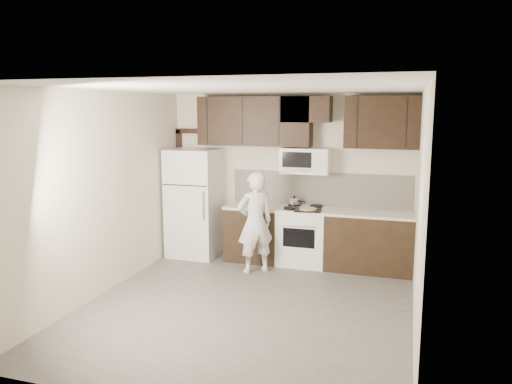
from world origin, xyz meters
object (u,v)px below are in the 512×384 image
at_px(refrigerator, 194,203).
at_px(person, 255,223).
at_px(stove, 303,236).
at_px(microwave, 306,161).

xyz_separation_m(refrigerator, person, (1.24, -0.56, -0.13)).
distance_m(stove, refrigerator, 1.90).
height_order(microwave, refrigerator, microwave).
bearing_deg(refrigerator, person, -24.11).
height_order(microwave, person, microwave).
xyz_separation_m(stove, refrigerator, (-1.85, -0.05, 0.44)).
bearing_deg(person, stove, -173.11).
height_order(refrigerator, person, refrigerator).
relative_size(refrigerator, person, 1.17).
xyz_separation_m(stove, person, (-0.61, -0.60, 0.31)).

